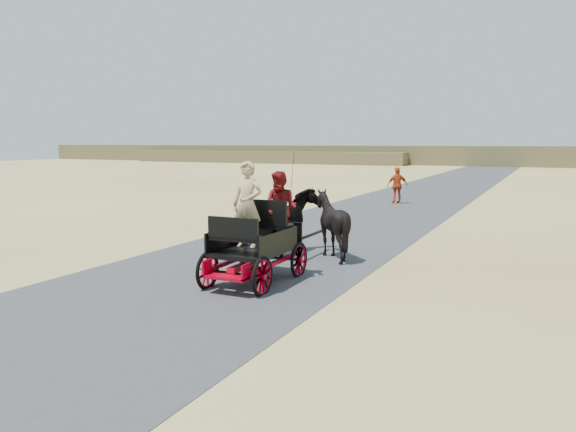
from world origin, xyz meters
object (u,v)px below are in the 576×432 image
at_px(pedestrian, 397,185).
at_px(horse_right, 332,224).
at_px(carriage, 255,265).
at_px(horse_left, 292,222).

bearing_deg(pedestrian, horse_right, 62.59).
relative_size(carriage, horse_left, 1.20).
bearing_deg(carriage, horse_right, 79.61).
xyz_separation_m(horse_left, pedestrian, (-0.59, 13.07, 0.02)).
height_order(horse_left, pedestrian, pedestrian).
bearing_deg(carriage, pedestrian, 94.05).
distance_m(horse_left, pedestrian, 13.08).
height_order(carriage, pedestrian, pedestrian).
xyz_separation_m(carriage, horse_right, (0.55, 3.00, 0.49)).
bearing_deg(horse_left, pedestrian, -87.43).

